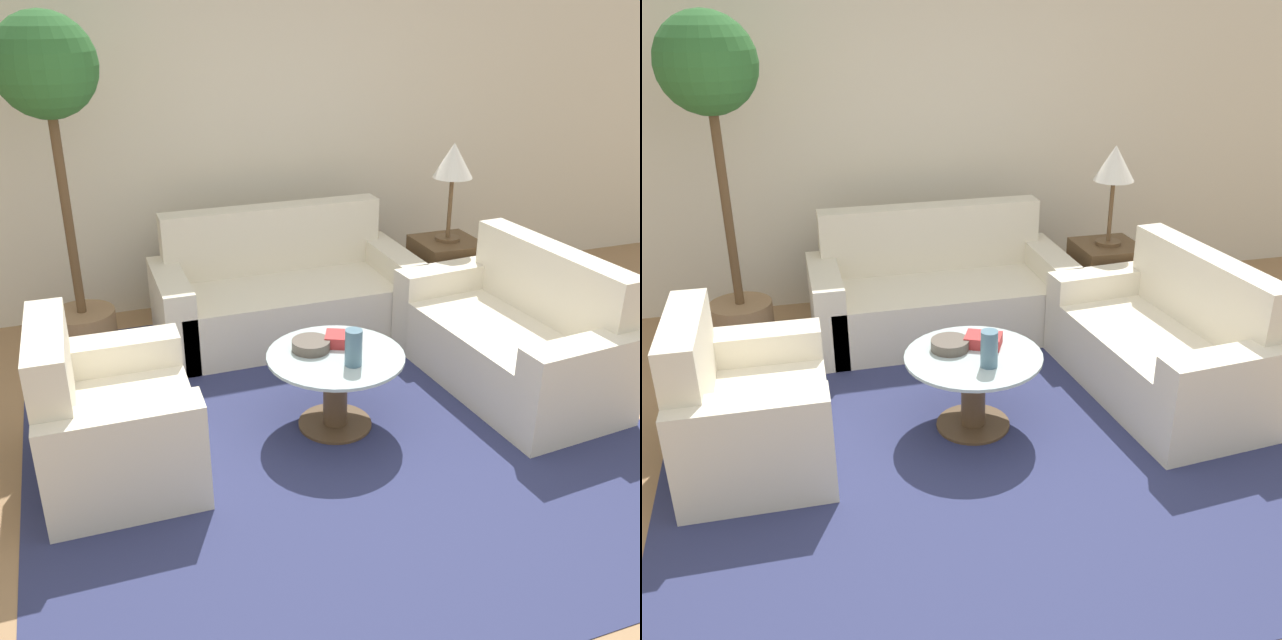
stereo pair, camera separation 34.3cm
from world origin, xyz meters
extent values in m
plane|color=#9E754C|center=(0.00, 0.00, 0.00)|extent=(14.00, 14.00, 0.00)
cube|color=beige|center=(0.00, 2.71, 1.30)|extent=(10.00, 0.06, 2.60)
cube|color=navy|center=(0.02, 0.63, 0.00)|extent=(3.34, 3.44, 0.01)
cube|color=beige|center=(0.12, 1.85, 0.20)|extent=(1.59, 0.80, 0.40)
cube|color=beige|center=(0.12, 2.16, 0.44)|extent=(1.59, 0.18, 0.87)
cube|color=beige|center=(-0.68, 1.85, 0.28)|extent=(0.20, 0.80, 0.57)
cube|color=beige|center=(0.91, 1.85, 0.28)|extent=(0.20, 0.80, 0.57)
cube|color=beige|center=(-1.15, 0.61, 0.20)|extent=(0.75, 0.76, 0.40)
cube|color=beige|center=(-1.43, 0.62, 0.42)|extent=(0.19, 0.75, 0.84)
cube|color=beige|center=(-1.15, 0.24, 0.28)|extent=(0.74, 0.21, 0.57)
cube|color=beige|center=(-1.14, 0.99, 0.28)|extent=(0.74, 0.21, 0.57)
cube|color=beige|center=(1.19, 0.73, 0.20)|extent=(0.87, 1.34, 0.40)
cube|color=beige|center=(1.48, 0.76, 0.43)|extent=(0.28, 1.29, 0.86)
cube|color=beige|center=(1.14, 1.37, 0.28)|extent=(0.78, 0.26, 0.57)
cube|color=beige|center=(1.24, 0.10, 0.28)|extent=(0.78, 0.26, 0.57)
cylinder|color=brown|center=(0.02, 0.63, 0.01)|extent=(0.42, 0.42, 0.02)
cylinder|color=brown|center=(0.02, 0.63, 0.22)|extent=(0.14, 0.14, 0.43)
cylinder|color=#B2C6C6|center=(0.02, 0.63, 0.44)|extent=(0.76, 0.76, 0.02)
cube|color=brown|center=(1.34, 1.79, 0.30)|extent=(0.44, 0.44, 0.60)
cylinder|color=brown|center=(1.34, 1.79, 0.61)|extent=(0.18, 0.18, 0.02)
cylinder|color=brown|center=(1.34, 1.79, 0.84)|extent=(0.03, 0.03, 0.44)
cone|color=white|center=(1.34, 1.79, 1.18)|extent=(0.28, 0.28, 0.24)
cylinder|color=#93704C|center=(-1.25, 2.00, 0.16)|extent=(0.42, 0.42, 0.33)
cylinder|color=brown|center=(-1.25, 2.00, 1.01)|extent=(0.06, 0.06, 1.37)
sphere|color=#2D662D|center=(-1.25, 2.00, 1.87)|extent=(0.61, 0.61, 0.61)
cylinder|color=slate|center=(0.06, 0.49, 0.55)|extent=(0.09, 0.09, 0.20)
cylinder|color=brown|center=(-0.09, 0.73, 0.48)|extent=(0.21, 0.21, 0.06)
cube|color=#BC3333|center=(0.10, 0.73, 0.48)|extent=(0.24, 0.22, 0.06)
camera|label=1|loc=(-1.23, -2.58, 2.23)|focal=40.00mm
camera|label=2|loc=(-0.91, -2.68, 2.23)|focal=40.00mm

